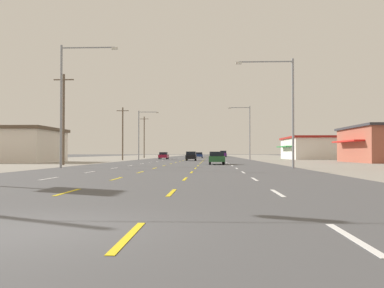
% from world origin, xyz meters
% --- Properties ---
extents(ground_plane, '(572.00, 572.00, 0.00)m').
position_xyz_m(ground_plane, '(0.00, 66.00, 0.00)').
color(ground_plane, '#4C4C4F').
extents(lot_apron_left, '(28.00, 440.00, 0.01)m').
position_xyz_m(lot_apron_left, '(-24.75, 66.00, 0.00)').
color(lot_apron_left, gray).
rests_on(lot_apron_left, ground).
extents(lot_apron_right, '(28.00, 440.00, 0.01)m').
position_xyz_m(lot_apron_right, '(24.75, 66.00, 0.00)').
color(lot_apron_right, gray).
rests_on(lot_apron_right, ground).
extents(lane_markings, '(10.64, 227.60, 0.01)m').
position_xyz_m(lane_markings, '(0.00, 104.50, 0.01)').
color(lane_markings, white).
rests_on(lane_markings, ground).
extents(signal_span_wire, '(27.17, 0.52, 9.54)m').
position_xyz_m(signal_span_wire, '(-0.05, 7.72, 5.71)').
color(signal_span_wire, brown).
rests_on(signal_span_wire, ground).
extents(sedan_inner_right_nearest, '(1.80, 4.50, 1.46)m').
position_xyz_m(sedan_inner_right_nearest, '(3.74, 42.25, 0.76)').
color(sedan_inner_right_nearest, '#235B2D').
rests_on(sedan_inner_right_nearest, ground).
extents(hatchback_center_turn_near, '(1.72, 3.90, 1.54)m').
position_xyz_m(hatchback_center_turn_near, '(-0.24, 64.97, 0.78)').
color(hatchback_center_turn_near, black).
rests_on(hatchback_center_turn_near, ground).
extents(sedan_far_left_mid, '(1.80, 4.50, 1.46)m').
position_xyz_m(sedan_far_left_mid, '(-6.75, 82.27, 0.76)').
color(sedan_far_left_mid, maroon).
rests_on(sedan_far_left_mid, ground).
extents(sedan_center_turn_midfar, '(1.80, 4.50, 1.46)m').
position_xyz_m(sedan_center_turn_midfar, '(0.05, 104.79, 0.76)').
color(sedan_center_turn_midfar, navy).
rests_on(sedan_center_turn_midfar, ground).
extents(suv_far_right_far, '(1.98, 4.90, 1.98)m').
position_xyz_m(suv_far_right_far, '(6.94, 127.45, 1.03)').
color(suv_far_right_far, '#4C196B').
rests_on(suv_far_right_far, ground).
extents(storefront_left_row_1, '(11.87, 12.56, 4.88)m').
position_xyz_m(storefront_left_row_1, '(-24.78, 52.78, 2.46)').
color(storefront_left_row_1, silver).
rests_on(storefront_left_row_1, ground).
extents(storefront_right_row_2, '(14.02, 18.11, 4.66)m').
position_xyz_m(storefront_right_row_2, '(25.36, 84.24, 2.35)').
color(storefront_right_row_2, silver).
rests_on(storefront_right_row_2, ground).
extents(streetlight_left_row_0, '(5.12, 0.26, 10.87)m').
position_xyz_m(streetlight_left_row_0, '(-9.62, 30.14, 6.34)').
color(streetlight_left_row_0, gray).
rests_on(streetlight_left_row_0, ground).
extents(streetlight_right_row_0, '(5.04, 0.26, 9.48)m').
position_xyz_m(streetlight_right_row_0, '(9.57, 30.14, 5.61)').
color(streetlight_right_row_0, gray).
rests_on(streetlight_right_row_0, ground).
extents(streetlight_left_row_1, '(3.78, 0.26, 9.07)m').
position_xyz_m(streetlight_left_row_1, '(-9.77, 71.25, 5.25)').
color(streetlight_left_row_1, gray).
rests_on(streetlight_left_row_1, ground).
extents(streetlight_right_row_1, '(4.04, 0.26, 9.81)m').
position_xyz_m(streetlight_right_row_1, '(9.75, 71.25, 5.67)').
color(streetlight_right_row_1, gray).
rests_on(streetlight_right_row_1, ground).
extents(utility_pole_left_row_0, '(2.20, 0.26, 9.89)m').
position_xyz_m(utility_pole_left_row_0, '(-12.94, 38.84, 5.14)').
color(utility_pole_left_row_0, brown).
rests_on(utility_pole_left_row_0, ground).
extents(utility_pole_left_row_1, '(2.20, 0.26, 9.56)m').
position_xyz_m(utility_pole_left_row_1, '(-12.90, 70.13, 4.97)').
color(utility_pole_left_row_1, brown).
rests_on(utility_pole_left_row_1, ground).
extents(utility_pole_left_row_2, '(2.20, 0.26, 10.49)m').
position_xyz_m(utility_pole_left_row_2, '(-13.75, 100.89, 5.44)').
color(utility_pole_left_row_2, brown).
rests_on(utility_pole_left_row_2, ground).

